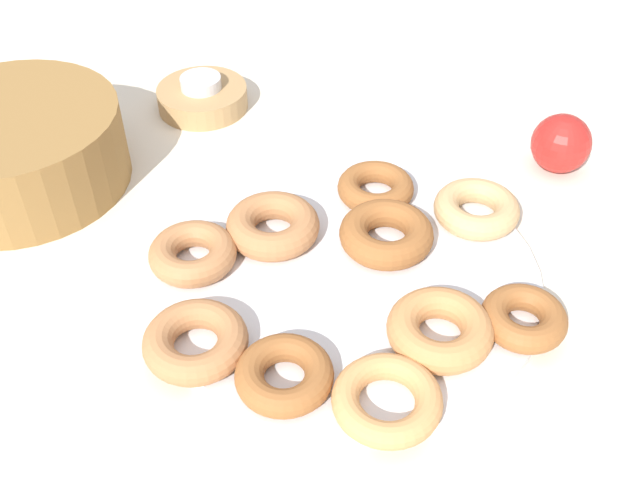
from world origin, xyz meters
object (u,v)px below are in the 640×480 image
at_px(donut_7, 387,400).
at_px(candle_holder, 203,98).
at_px(donut_4, 288,376).
at_px(tealight, 201,83).
at_px(donut_9, 477,209).
at_px(donut_8, 193,253).
at_px(donut_3, 196,341).
at_px(donut_plate, 348,275).
at_px(apple, 561,143).
at_px(donut_1, 273,226).
at_px(donut_0, 386,234).
at_px(donut_2, 440,330).
at_px(donut_5, 376,188).
at_px(donut_6, 524,318).
at_px(basket, 16,149).

bearing_deg(donut_7, candle_holder, 46.24).
height_order(donut_4, tealight, tealight).
distance_m(donut_9, candle_holder, 0.39).
bearing_deg(donut_4, donut_8, 56.41).
distance_m(donut_3, donut_4, 0.09).
height_order(donut_8, donut_9, same).
xyz_separation_m(donut_plate, donut_8, (-0.05, 0.14, 0.02)).
relative_size(donut_9, apple, 1.32).
bearing_deg(donut_7, donut_1, 48.74).
height_order(donut_0, donut_3, donut_0).
relative_size(tealight, apple, 0.76).
height_order(donut_2, donut_5, donut_2).
relative_size(donut_5, donut_6, 1.07).
bearing_deg(apple, donut_8, 136.62).
bearing_deg(candle_holder, donut_7, -133.76).
distance_m(donut_7, donut_9, 0.26).
xyz_separation_m(donut_plate, donut_4, (-0.15, -0.00, 0.02)).
bearing_deg(donut_6, donut_8, 97.63).
height_order(donut_1, donut_5, donut_1).
bearing_deg(donut_7, donut_5, 21.64).
xyz_separation_m(donut_2, donut_4, (-0.10, 0.10, -0.00)).
bearing_deg(basket, donut_7, -106.37).
bearing_deg(donut_5, donut_3, 165.28).
bearing_deg(candle_holder, tealight, 0.00).
bearing_deg(donut_8, donut_9, -53.69).
bearing_deg(donut_0, donut_9, -44.14).
xyz_separation_m(donut_plate, apple, (0.27, -0.15, 0.03)).
xyz_separation_m(donut_1, candle_holder, (0.20, 0.20, -0.01)).
relative_size(donut_2, donut_6, 1.22).
height_order(donut_4, donut_5, same).
height_order(donut_2, basket, basket).
relative_size(donut_7, donut_9, 1.01).
bearing_deg(donut_2, donut_1, 70.66).
xyz_separation_m(donut_plate, basket, (0.01, 0.40, 0.04)).
bearing_deg(basket, apple, -64.67).
xyz_separation_m(donut_9, tealight, (0.10, 0.38, 0.01)).
bearing_deg(apple, donut_plate, 149.85).
xyz_separation_m(donut_plate, donut_6, (-0.01, -0.17, 0.02)).
bearing_deg(donut_8, donut_2, -90.45).
bearing_deg(donut_7, donut_plate, 32.24).
bearing_deg(basket, donut_9, -76.30).
distance_m(donut_7, tealight, 0.52).
bearing_deg(donut_9, donut_4, 161.70).
bearing_deg(candle_holder, basket, 153.32).
bearing_deg(donut_2, donut_0, 39.85).
height_order(donut_1, donut_4, donut_1).
xyz_separation_m(donut_2, apple, (0.32, -0.05, 0.01)).
bearing_deg(donut_3, donut_7, -87.23).
distance_m(donut_8, basket, 0.26).
bearing_deg(donut_7, donut_4, 97.09).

